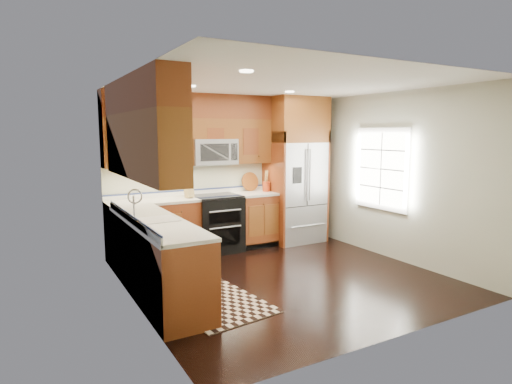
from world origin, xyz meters
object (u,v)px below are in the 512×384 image
utensil_crock (266,184)px  refrigerator (296,170)px  rug (210,299)px  knife_block (189,190)px  range (217,224)px

utensil_crock → refrigerator: bearing=-8.7°
rug → knife_block: (0.48, 1.92, 1.06)m
rug → utensil_crock: 2.95m
refrigerator → utensil_crock: (-0.56, 0.09, -0.24)m
refrigerator → utensil_crock: refrigerator is taller
rug → knife_block: knife_block is taller
range → rug: (-0.95, -1.90, -0.46)m
refrigerator → rug: (-2.50, -1.86, -1.30)m
knife_block → range: bearing=-2.3°
range → refrigerator: refrigerator is taller
range → utensil_crock: bearing=2.8°
knife_block → utensil_crock: 1.46m
range → knife_block: bearing=177.7°
range → rug: size_ratio=0.59×
range → refrigerator: 1.76m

